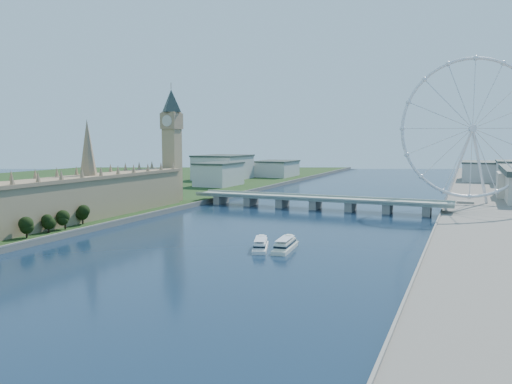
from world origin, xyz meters
The scene contains 8 objects.
ground centered at (0.00, 0.00, 0.00)m, with size 2000.00×2000.00×0.00m, color #193146.
parliament_range centered at (-128.00, 170.00, 18.48)m, with size 24.00×200.00×70.00m.
big_ben centered at (-128.00, 278.00, 66.57)m, with size 20.02×20.02×110.00m.
westminster_bridge centered at (0.00, 300.00, 6.63)m, with size 220.00×22.00×9.50m.
london_eye centered at (119.98, 355.08, 67.52)m, with size 113.60×39.12×124.30m.
city_skyline centered at (39.22, 560.08, 16.96)m, with size 505.00×280.00×32.00m.
tour_boat_near centered at (18.04, 135.68, 0.00)m, with size 7.50×29.39×6.49m, color silver, non-canonical shape.
tour_boat_far centered at (30.71, 139.23, 0.00)m, with size 8.05×31.41×6.96m, color beige, non-canonical shape.
Camera 1 is at (119.21, -105.91, 58.56)m, focal length 35.00 mm.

